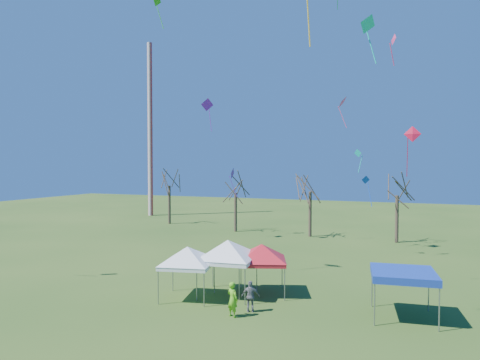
{
  "coord_description": "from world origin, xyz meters",
  "views": [
    {
      "loc": [
        7.07,
        -18.98,
        7.36
      ],
      "look_at": [
        -1.65,
        3.0,
        6.53
      ],
      "focal_mm": 32.0,
      "sensor_mm": 36.0,
      "label": 1
    }
  ],
  "objects_px": {
    "tree_3": "(397,179)",
    "tent_white_mid": "(228,244)",
    "radio_mast": "(150,130)",
    "tent_blue": "(403,275)",
    "tree_0": "(169,172)",
    "tree_1": "(236,179)",
    "tent_red": "(262,247)",
    "person_grey": "(251,296)",
    "person_green": "(233,299)",
    "tent_white_west": "(187,250)",
    "tree_2": "(310,175)"
  },
  "relations": [
    {
      "from": "tree_3",
      "to": "tent_white_mid",
      "type": "bearing_deg",
      "value": -111.79
    },
    {
      "from": "radio_mast",
      "to": "tent_blue",
      "type": "relative_size",
      "value": 7.69
    },
    {
      "from": "tree_0",
      "to": "tent_blue",
      "type": "xyz_separation_m",
      "value": [
        27.71,
        -24.63,
        -4.37
      ]
    },
    {
      "from": "tree_1",
      "to": "tent_red",
      "type": "xyz_separation_m",
      "value": [
        10.07,
        -20.69,
        -3.13
      ]
    },
    {
      "from": "tent_white_mid",
      "to": "person_grey",
      "type": "relative_size",
      "value": 2.61
    },
    {
      "from": "tent_white_mid",
      "to": "person_green",
      "type": "height_order",
      "value": "tent_white_mid"
    },
    {
      "from": "tent_white_mid",
      "to": "radio_mast",
      "type": "bearing_deg",
      "value": 129.56
    },
    {
      "from": "radio_mast",
      "to": "tent_white_west",
      "type": "xyz_separation_m",
      "value": [
        23.76,
        -32.35,
        -9.82
      ]
    },
    {
      "from": "tree_3",
      "to": "tent_white_mid",
      "type": "height_order",
      "value": "tree_3"
    },
    {
      "from": "tree_3",
      "to": "person_grey",
      "type": "bearing_deg",
      "value": -105.14
    },
    {
      "from": "tree_1",
      "to": "radio_mast",
      "type": "bearing_deg",
      "value": 151.52
    },
    {
      "from": "tree_0",
      "to": "tree_1",
      "type": "height_order",
      "value": "tree_0"
    },
    {
      "from": "radio_mast",
      "to": "tree_2",
      "type": "bearing_deg",
      "value": -20.57
    },
    {
      "from": "tree_2",
      "to": "tent_white_west",
      "type": "relative_size",
      "value": 2.23
    },
    {
      "from": "tree_1",
      "to": "tent_white_mid",
      "type": "bearing_deg",
      "value": -68.84
    },
    {
      "from": "tree_2",
      "to": "person_green",
      "type": "xyz_separation_m",
      "value": [
        1.56,
        -24.47,
        -5.44
      ]
    },
    {
      "from": "tree_0",
      "to": "person_grey",
      "type": "bearing_deg",
      "value": -52.13
    },
    {
      "from": "tent_red",
      "to": "tent_blue",
      "type": "bearing_deg",
      "value": -9.09
    },
    {
      "from": "tree_3",
      "to": "tent_blue",
      "type": "distance_m",
      "value": 21.67
    },
    {
      "from": "tree_0",
      "to": "tent_blue",
      "type": "relative_size",
      "value": 2.59
    },
    {
      "from": "tent_white_west",
      "to": "person_grey",
      "type": "height_order",
      "value": "tent_white_west"
    },
    {
      "from": "tree_2",
      "to": "tent_red",
      "type": "height_order",
      "value": "tree_2"
    },
    {
      "from": "tree_2",
      "to": "person_grey",
      "type": "xyz_separation_m",
      "value": [
        2.13,
        -23.5,
        -5.51
      ]
    },
    {
      "from": "tree_3",
      "to": "tent_red",
      "type": "bearing_deg",
      "value": -108.53
    },
    {
      "from": "person_green",
      "to": "tree_3",
      "type": "bearing_deg",
      "value": -83.73
    },
    {
      "from": "person_grey",
      "to": "radio_mast",
      "type": "bearing_deg",
      "value": -68.86
    },
    {
      "from": "radio_mast",
      "to": "person_green",
      "type": "distance_m",
      "value": 45.13
    },
    {
      "from": "tent_white_west",
      "to": "person_green",
      "type": "distance_m",
      "value": 4.25
    },
    {
      "from": "tree_1",
      "to": "tent_white_mid",
      "type": "relative_size",
      "value": 1.84
    },
    {
      "from": "radio_mast",
      "to": "person_green",
      "type": "relative_size",
      "value": 14.62
    },
    {
      "from": "tree_0",
      "to": "tent_white_west",
      "type": "bearing_deg",
      "value": -57.16
    },
    {
      "from": "radio_mast",
      "to": "tent_red",
      "type": "bearing_deg",
      "value": -47.73
    },
    {
      "from": "person_grey",
      "to": "tree_3",
      "type": "bearing_deg",
      "value": -123.98
    },
    {
      "from": "tree_1",
      "to": "tent_white_mid",
      "type": "height_order",
      "value": "tree_1"
    },
    {
      "from": "tree_0",
      "to": "tent_blue",
      "type": "height_order",
      "value": "tree_0"
    },
    {
      "from": "tent_blue",
      "to": "person_grey",
      "type": "xyz_separation_m",
      "value": [
        -7.1,
        -1.87,
        -1.33
      ]
    },
    {
      "from": "tent_white_west",
      "to": "tree_1",
      "type": "bearing_deg",
      "value": 105.85
    },
    {
      "from": "tree_0",
      "to": "tree_1",
      "type": "relative_size",
      "value": 1.12
    },
    {
      "from": "tent_white_mid",
      "to": "tent_red",
      "type": "bearing_deg",
      "value": 29.91
    },
    {
      "from": "tree_1",
      "to": "person_green",
      "type": "bearing_deg",
      "value": -68.08
    },
    {
      "from": "radio_mast",
      "to": "tent_blue",
      "type": "xyz_separation_m",
      "value": [
        34.86,
        -31.25,
        -10.39
      ]
    },
    {
      "from": "tent_white_mid",
      "to": "tent_red",
      "type": "relative_size",
      "value": 1.16
    },
    {
      "from": "tree_0",
      "to": "tent_white_mid",
      "type": "bearing_deg",
      "value": -52.88
    },
    {
      "from": "tent_red",
      "to": "tree_1",
      "type": "bearing_deg",
      "value": 115.95
    },
    {
      "from": "tree_1",
      "to": "tree_2",
      "type": "bearing_deg",
      "value": -1.85
    },
    {
      "from": "tree_0",
      "to": "tent_red",
      "type": "distance_m",
      "value": 31.13
    },
    {
      "from": "tent_blue",
      "to": "person_grey",
      "type": "relative_size",
      "value": 2.07
    },
    {
      "from": "tree_0",
      "to": "tree_3",
      "type": "bearing_deg",
      "value": -7.08
    },
    {
      "from": "tent_white_west",
      "to": "tree_3",
      "type": "bearing_deg",
      "value": 65.37
    },
    {
      "from": "tree_1",
      "to": "tree_0",
      "type": "bearing_deg",
      "value": 164.82
    }
  ]
}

